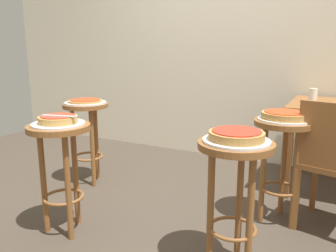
{
  "coord_description": "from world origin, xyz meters",
  "views": [
    {
      "loc": [
        1.06,
        -1.87,
        1.15
      ],
      "look_at": [
        0.0,
        0.17,
        0.63
      ],
      "focal_mm": 36.46,
      "sensor_mm": 36.0,
      "label": 1
    }
  ],
  "objects_px": {
    "pizza_middle": "(236,135)",
    "pizza_server_knife": "(59,116)",
    "pizza_leftside": "(85,101)",
    "serving_plate_rear": "(284,119)",
    "stool_leftside": "(87,125)",
    "stool_rear": "(282,148)",
    "pizza_foreground": "(58,119)",
    "wooden_chair": "(335,162)",
    "serving_plate_foreground": "(58,124)",
    "serving_plate_middle": "(236,141)",
    "serving_plate_leftside": "(85,103)",
    "stool_foreground": "(61,154)",
    "cup_near_edge": "(313,96)",
    "stool_middle": "(235,177)",
    "pizza_rear": "(285,115)"
  },
  "relations": [
    {
      "from": "pizza_foreground",
      "to": "pizza_server_knife",
      "type": "height_order",
      "value": "pizza_server_knife"
    },
    {
      "from": "stool_foreground",
      "to": "serving_plate_leftside",
      "type": "xyz_separation_m",
      "value": [
        -0.42,
        0.73,
        0.19
      ]
    },
    {
      "from": "cup_near_edge",
      "to": "wooden_chair",
      "type": "bearing_deg",
      "value": -72.76
    },
    {
      "from": "stool_middle",
      "to": "cup_near_edge",
      "type": "xyz_separation_m",
      "value": [
        0.23,
        1.36,
        0.27
      ]
    },
    {
      "from": "stool_leftside",
      "to": "pizza_rear",
      "type": "relative_size",
      "value": 2.4
    },
    {
      "from": "pizza_leftside",
      "to": "serving_plate_rear",
      "type": "xyz_separation_m",
      "value": [
        1.61,
        0.04,
        -0.02
      ]
    },
    {
      "from": "stool_leftside",
      "to": "pizza_server_knife",
      "type": "relative_size",
      "value": 3.2
    },
    {
      "from": "cup_near_edge",
      "to": "pizza_server_knife",
      "type": "distance_m",
      "value": 1.96
    },
    {
      "from": "stool_leftside",
      "to": "pizza_leftside",
      "type": "height_order",
      "value": "pizza_leftside"
    },
    {
      "from": "pizza_leftside",
      "to": "serving_plate_leftside",
      "type": "bearing_deg",
      "value": 0.0
    },
    {
      "from": "serving_plate_leftside",
      "to": "stool_foreground",
      "type": "bearing_deg",
      "value": -60.19
    },
    {
      "from": "stool_middle",
      "to": "pizza_middle",
      "type": "bearing_deg",
      "value": -26.57
    },
    {
      "from": "pizza_foreground",
      "to": "stool_rear",
      "type": "xyz_separation_m",
      "value": [
        1.19,
        0.77,
        -0.22
      ]
    },
    {
      "from": "serving_plate_foreground",
      "to": "serving_plate_middle",
      "type": "relative_size",
      "value": 0.95
    },
    {
      "from": "pizza_middle",
      "to": "pizza_leftside",
      "type": "xyz_separation_m",
      "value": [
        -1.49,
        0.62,
        -0.01
      ]
    },
    {
      "from": "stool_rear",
      "to": "stool_foreground",
      "type": "bearing_deg",
      "value": -147.18
    },
    {
      "from": "pizza_rear",
      "to": "serving_plate_leftside",
      "type": "bearing_deg",
      "value": -178.59
    },
    {
      "from": "pizza_middle",
      "to": "pizza_server_knife",
      "type": "xyz_separation_m",
      "value": [
        -1.04,
        -0.13,
        0.03
      ]
    },
    {
      "from": "serving_plate_middle",
      "to": "stool_leftside",
      "type": "distance_m",
      "value": 1.62
    },
    {
      "from": "serving_plate_foreground",
      "to": "pizza_middle",
      "type": "relative_size",
      "value": 1.16
    },
    {
      "from": "wooden_chair",
      "to": "pizza_server_knife",
      "type": "distance_m",
      "value": 1.71
    },
    {
      "from": "pizza_foreground",
      "to": "pizza_rear",
      "type": "xyz_separation_m",
      "value": [
        1.19,
        0.77,
        -0.0
      ]
    },
    {
      "from": "serving_plate_rear",
      "to": "cup_near_edge",
      "type": "distance_m",
      "value": 0.72
    },
    {
      "from": "serving_plate_foreground",
      "to": "pizza_rear",
      "type": "height_order",
      "value": "pizza_rear"
    },
    {
      "from": "wooden_chair",
      "to": "stool_leftside",
      "type": "bearing_deg",
      "value": -178.5
    },
    {
      "from": "pizza_middle",
      "to": "pizza_rear",
      "type": "relative_size",
      "value": 0.94
    },
    {
      "from": "stool_middle",
      "to": "serving_plate_rear",
      "type": "xyz_separation_m",
      "value": [
        0.13,
        0.65,
        0.19
      ]
    },
    {
      "from": "stool_leftside",
      "to": "stool_rear",
      "type": "relative_size",
      "value": 1.0
    },
    {
      "from": "pizza_leftside",
      "to": "stool_rear",
      "type": "distance_m",
      "value": 1.62
    },
    {
      "from": "pizza_leftside",
      "to": "pizza_rear",
      "type": "distance_m",
      "value": 1.61
    },
    {
      "from": "pizza_rear",
      "to": "stool_leftside",
      "type": "bearing_deg",
      "value": -178.59
    },
    {
      "from": "stool_rear",
      "to": "serving_plate_rear",
      "type": "relative_size",
      "value": 2.09
    },
    {
      "from": "serving_plate_foreground",
      "to": "serving_plate_middle",
      "type": "xyz_separation_m",
      "value": [
        1.07,
        0.11,
        0.0
      ]
    },
    {
      "from": "stool_leftside",
      "to": "wooden_chair",
      "type": "bearing_deg",
      "value": 1.5
    },
    {
      "from": "serving_plate_middle",
      "to": "cup_near_edge",
      "type": "bearing_deg",
      "value": 80.47
    },
    {
      "from": "serving_plate_foreground",
      "to": "stool_leftside",
      "type": "distance_m",
      "value": 0.86
    },
    {
      "from": "pizza_foreground",
      "to": "wooden_chair",
      "type": "distance_m",
      "value": 1.72
    },
    {
      "from": "pizza_foreground",
      "to": "wooden_chair",
      "type": "xyz_separation_m",
      "value": [
        1.51,
        0.78,
        -0.27
      ]
    },
    {
      "from": "serving_plate_leftside",
      "to": "stool_rear",
      "type": "xyz_separation_m",
      "value": [
        1.61,
        0.04,
        -0.19
      ]
    },
    {
      "from": "pizza_foreground",
      "to": "serving_plate_rear",
      "type": "distance_m",
      "value": 1.42
    },
    {
      "from": "stool_foreground",
      "to": "serving_plate_middle",
      "type": "height_order",
      "value": "serving_plate_middle"
    },
    {
      "from": "serving_plate_rear",
      "to": "wooden_chair",
      "type": "relative_size",
      "value": 0.4
    },
    {
      "from": "pizza_rear",
      "to": "serving_plate_foreground",
      "type": "bearing_deg",
      "value": -147.18
    },
    {
      "from": "serving_plate_foreground",
      "to": "cup_near_edge",
      "type": "height_order",
      "value": "cup_near_edge"
    },
    {
      "from": "stool_foreground",
      "to": "serving_plate_leftside",
      "type": "relative_size",
      "value": 2.01
    },
    {
      "from": "pizza_leftside",
      "to": "stool_foreground",
      "type": "bearing_deg",
      "value": -60.19
    },
    {
      "from": "stool_middle",
      "to": "cup_near_edge",
      "type": "height_order",
      "value": "cup_near_edge"
    },
    {
      "from": "pizza_foreground",
      "to": "pizza_rear",
      "type": "distance_m",
      "value": 1.42
    },
    {
      "from": "serving_plate_middle",
      "to": "stool_rear",
      "type": "height_order",
      "value": "serving_plate_middle"
    },
    {
      "from": "pizza_middle",
      "to": "stool_foreground",
      "type": "bearing_deg",
      "value": -173.87
    }
  ]
}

